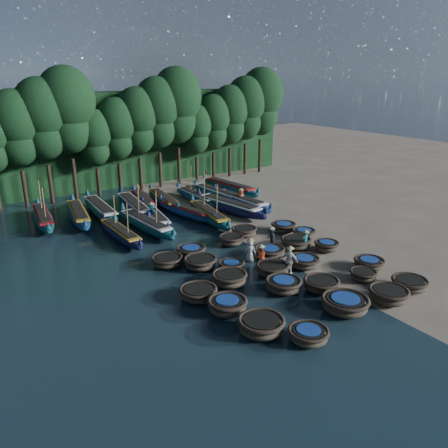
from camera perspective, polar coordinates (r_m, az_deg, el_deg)
ground at (r=31.26m, az=4.27°, el=-3.15°), size 120.00×120.00×0.00m
foliage_wall at (r=49.97m, az=-12.82°, el=10.79°), size 40.00×3.00×10.00m
coracle_0 at (r=21.36m, az=4.87°, el=-13.02°), size 2.33×2.33×0.83m
coracle_1 at (r=21.15m, az=10.95°, el=-13.98°), size 2.04×2.04×0.66m
coracle_2 at (r=23.88m, az=15.53°, el=-10.00°), size 2.72×2.72×0.82m
coracle_3 at (r=25.53m, az=20.69°, el=-8.62°), size 2.19×2.19×0.81m
coracle_4 at (r=27.35m, az=23.08°, el=-7.18°), size 2.54×2.54×0.71m
coracle_5 at (r=22.87m, az=0.44°, el=-10.57°), size 2.33×2.33×0.83m
coracle_6 at (r=25.20m, az=7.77°, el=-7.85°), size 2.56×2.56×0.79m
coracle_7 at (r=25.68m, az=12.60°, el=-7.70°), size 2.43×2.43×0.75m
coracle_8 at (r=27.64m, az=17.74°, el=-6.33°), size 1.99×1.99×0.64m
coracle_9 at (r=29.35m, az=18.42°, el=-4.86°), size 2.18×2.18×0.66m
coracle_10 at (r=24.30m, az=-3.39°, el=-8.94°), size 2.39×2.39×0.70m
coracle_11 at (r=25.71m, az=0.71°, el=-7.10°), size 2.11×2.11×0.80m
coracle_12 at (r=27.08m, az=6.38°, el=-5.84°), size 2.54×2.54×0.77m
coracle_13 at (r=28.42m, az=10.41°, el=-4.86°), size 2.48×2.48×0.72m
coracle_14 at (r=31.35m, az=13.24°, el=-2.76°), size 2.09×2.09×0.70m
coracle_15 at (r=27.85m, az=-3.11°, el=-5.03°), size 2.14×2.14×0.76m
coracle_16 at (r=27.53m, az=0.96°, el=-5.45°), size 2.03×2.03×0.64m
coracle_17 at (r=29.57m, az=5.96°, el=-3.65°), size 2.31×2.31×0.73m
coracle_18 at (r=31.42m, az=9.39°, el=-2.39°), size 2.46×2.46×0.76m
coracle_19 at (r=33.32m, az=10.39°, el=-1.21°), size 2.19×2.19×0.73m
coracle_20 at (r=28.40m, az=-7.44°, el=-4.76°), size 2.25×2.25×0.70m
coracle_21 at (r=29.80m, az=-4.33°, el=-3.51°), size 2.04×2.04×0.66m
coracle_22 at (r=31.58m, az=0.95°, el=-2.06°), size 2.12×2.12×0.72m
coracle_23 at (r=33.21m, az=2.64°, el=-0.97°), size 2.13×2.13×0.74m
coracle_24 at (r=34.45m, az=7.79°, el=-0.38°), size 1.99×1.99×0.74m
long_boat_2 at (r=33.46m, az=-13.38°, el=-1.18°), size 1.40×7.50×3.19m
long_boat_3 at (r=34.89m, az=-10.15°, el=-0.00°), size 2.14×8.44×3.59m
long_boat_4 at (r=36.64m, az=-9.09°, el=0.94°), size 2.74×7.96×1.42m
long_boat_5 at (r=37.81m, az=-4.98°, el=1.63°), size 2.55×7.52×1.34m
long_boat_6 at (r=36.73m, az=-2.01°, el=1.25°), size 2.80×8.21×3.53m
long_boat_7 at (r=38.83m, az=0.76°, el=2.32°), size 2.96×8.89×1.58m
long_boat_8 at (r=40.58m, az=2.21°, el=3.00°), size 1.94×8.50×1.50m
long_boat_9 at (r=38.87m, az=-22.55°, el=0.75°), size 2.30×8.06×3.45m
long_boat_10 at (r=38.68m, az=-18.45°, el=1.19°), size 2.78×8.37×1.49m
long_boat_11 at (r=39.58m, az=-15.86°, el=1.88°), size 2.02×8.78×1.55m
long_boat_12 at (r=39.70m, az=-11.69°, el=2.29°), size 2.62×8.94×1.58m
long_boat_13 at (r=41.44m, az=-10.49°, el=2.97°), size 2.65×7.71×1.38m
long_boat_14 at (r=41.54m, az=-7.90°, el=3.17°), size 2.38×8.01×1.42m
long_boat_15 at (r=42.28m, az=-3.67°, el=3.58°), size 1.47×7.82×3.32m
long_boat_16 at (r=43.36m, az=-0.99°, el=4.03°), size 1.74×8.05×1.42m
long_boat_17 at (r=45.49m, az=0.76°, el=4.82°), size 2.38×8.86×1.57m
fisherman_0 at (r=28.76m, az=3.43°, el=-3.35°), size 0.83×0.90×1.75m
fisherman_1 at (r=30.84m, az=10.55°, el=-2.01°), size 0.55×0.52×1.70m
fisherman_2 at (r=27.81m, az=4.82°, el=-4.21°), size 0.92×0.83×1.75m
fisherman_3 at (r=31.22m, az=6.17°, el=-1.67°), size 0.77×1.07×1.70m
fisherman_4 at (r=27.14m, az=8.55°, el=-4.68°), size 0.94×1.13×2.01m
fisherman_5 at (r=36.37m, az=-9.43°, el=1.41°), size 0.74×1.70×1.98m
fisherman_6 at (r=40.54m, az=2.22°, el=3.49°), size 1.00×0.87×1.92m
tree_2 at (r=43.32m, az=-25.60°, el=11.33°), size 4.51×4.51×10.63m
tree_3 at (r=43.67m, az=-22.71°, el=12.66°), size 4.92×4.92×11.60m
tree_4 at (r=44.15m, az=-19.84°, el=13.93°), size 5.34×5.34×12.58m
tree_5 at (r=45.07m, az=-16.60°, el=10.87°), size 3.68×3.68×8.68m
tree_6 at (r=45.74m, az=-13.90°, el=12.07°), size 4.09×4.09×9.65m
tree_7 at (r=46.52m, az=-11.26°, el=13.20°), size 4.51×4.51×10.63m
tree_8 at (r=47.41m, az=-8.69°, el=14.27°), size 4.92×4.92×11.60m
tree_9 at (r=48.40m, az=-6.19°, el=15.27°), size 5.34×5.34×12.58m
tree_10 at (r=49.77m, az=-3.70°, el=12.31°), size 3.68×3.68×8.68m
tree_11 at (r=50.90m, az=-1.43°, el=13.26°), size 4.09×4.09×9.65m
tree_12 at (r=52.11m, az=0.76°, el=14.15°), size 4.51×4.51×10.63m
tree_13 at (r=53.41m, az=2.86°, el=14.97°), size 4.92×4.92×11.60m
tree_14 at (r=54.77m, az=4.87°, el=15.74°), size 5.34×5.34×12.58m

